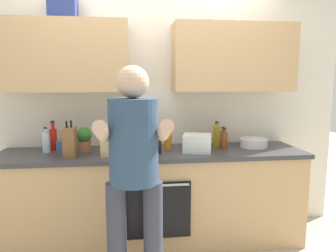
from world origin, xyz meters
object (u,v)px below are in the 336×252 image
object	(u,v)px
person_standing	(134,165)
bottle_oil	(217,136)
cup_tea	(61,146)
knife_block	(70,142)
bottle_juice	(168,137)
bottle_syrup	(223,138)
mixing_bowl	(253,143)
potted_herb	(84,139)
bottle_soy	(157,144)
bottle_soda	(134,141)
grocery_bag_bread	(111,142)
cup_ceramic	(193,142)
grocery_bag_produce	(197,143)
bottle_hotsauce	(53,138)
bottle_vinegar	(224,140)
bottle_water	(46,142)

from	to	relation	value
person_standing	bottle_oil	bearing A→B (deg)	46.32
cup_tea	knife_block	world-z (taller)	knife_block
bottle_juice	cup_tea	xyz separation A→B (m)	(-0.99, 0.00, -0.06)
cup_tea	knife_block	distance (m)	0.25
bottle_syrup	mixing_bowl	size ratio (longest dim) A/B	0.70
bottle_syrup	potted_herb	size ratio (longest dim) A/B	0.82
person_standing	potted_herb	xyz separation A→B (m)	(-0.45, 0.79, 0.04)
bottle_soy	person_standing	bearing A→B (deg)	-108.47
bottle_soda	bottle_soy	xyz separation A→B (m)	(0.21, -0.14, -0.00)
bottle_syrup	bottle_soy	xyz separation A→B (m)	(-0.70, -0.28, 0.01)
bottle_juice	grocery_bag_bread	xyz separation A→B (m)	(-0.53, -0.15, -0.00)
bottle_soy	bottle_juice	bearing A→B (deg)	52.35
bottle_soda	potted_herb	size ratio (longest dim) A/B	0.97
cup_ceramic	grocery_bag_produce	size ratio (longest dim) A/B	0.34
bottle_soda	grocery_bag_produce	world-z (taller)	bottle_soda
cup_tea	potted_herb	distance (m)	0.22
bottle_soy	mixing_bowl	bearing A→B (deg)	9.10
cup_tea	bottle_soda	bearing A→B (deg)	-1.62
bottle_hotsauce	grocery_bag_produce	distance (m)	1.36
bottle_juice	bottle_oil	bearing A→B (deg)	8.47
bottle_syrup	bottle_vinegar	size ratio (longest dim) A/B	0.92
bottle_water	cup_ceramic	bearing A→B (deg)	3.24
bottle_hotsauce	grocery_bag_bread	distance (m)	0.61
bottle_hotsauce	cup_ceramic	xyz separation A→B (m)	(1.35, -0.01, -0.07)
bottle_soda	bottle_vinegar	size ratio (longest dim) A/B	1.08
bottle_oil	grocery_bag_bread	world-z (taller)	bottle_oil
cup_tea	mixing_bowl	xyz separation A→B (m)	(1.85, -0.00, -0.01)
bottle_soda	grocery_bag_bread	bearing A→B (deg)	-145.95
bottle_oil	bottle_soy	world-z (taller)	bottle_oil
person_standing	grocery_bag_produce	size ratio (longest dim) A/B	6.53
bottle_water	bottle_oil	size ratio (longest dim) A/B	0.92
cup_ceramic	grocery_bag_produce	xyz separation A→B (m)	(-0.01, -0.22, 0.04)
bottle_vinegar	cup_ceramic	distance (m)	0.31
mixing_bowl	grocery_bag_bread	size ratio (longest dim) A/B	1.18
bottle_soda	cup_tea	bearing A→B (deg)	178.38
bottle_oil	grocery_bag_bread	size ratio (longest dim) A/B	1.10
bottle_oil	bottle_soy	xyz separation A→B (m)	(-0.62, -0.23, -0.02)
person_standing	bottle_soy	size ratio (longest dim) A/B	7.07
bottle_hotsauce	bottle_juice	world-z (taller)	bottle_hotsauce
cup_tea	bottle_oil	bearing A→B (deg)	2.67
bottle_vinegar	grocery_bag_bread	size ratio (longest dim) A/B	0.89
cup_ceramic	knife_block	size ratio (longest dim) A/B	0.27
bottle_oil	cup_ceramic	xyz separation A→B (m)	(-0.23, 0.02, -0.07)
person_standing	knife_block	world-z (taller)	person_standing
mixing_bowl	grocery_bag_bread	distance (m)	1.40
mixing_bowl	knife_block	xyz separation A→B (m)	(-1.73, -0.20, 0.09)
person_standing	bottle_oil	distance (m)	1.20
bottle_soy	grocery_bag_produce	size ratio (longest dim) A/B	0.92
bottle_syrup	person_standing	bearing A→B (deg)	-134.70
bottle_soda	mixing_bowl	world-z (taller)	bottle_soda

